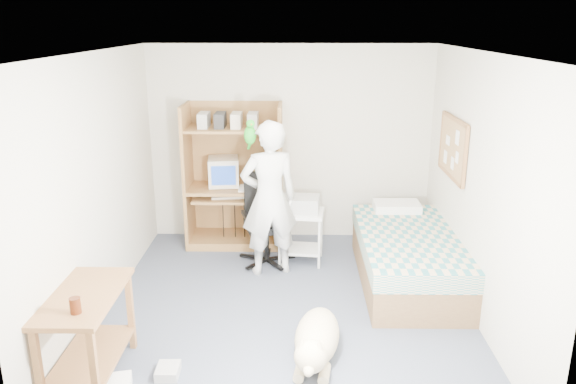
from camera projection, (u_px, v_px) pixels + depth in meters
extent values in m
plane|color=#424959|center=(288.00, 307.00, 5.66)|extent=(4.00, 4.00, 0.00)
cube|color=beige|center=(290.00, 144.00, 7.20)|extent=(3.60, 0.02, 2.50)
cube|color=beige|center=(479.00, 189.00, 5.26)|extent=(0.02, 4.00, 2.50)
cube|color=beige|center=(98.00, 187.00, 5.32)|extent=(0.02, 4.00, 2.50)
cube|color=white|center=(288.00, 52.00, 4.92)|extent=(3.60, 4.00, 0.02)
cube|color=olive|center=(188.00, 176.00, 7.04)|extent=(0.04, 0.60, 1.80)
cube|color=olive|center=(280.00, 176.00, 7.02)|extent=(0.04, 0.60, 1.80)
cube|color=olive|center=(237.00, 170.00, 7.31)|extent=(1.20, 0.02, 1.80)
cube|color=olive|center=(234.00, 188.00, 7.07)|extent=(1.12, 0.60, 0.04)
cube|color=olive|center=(234.00, 198.00, 7.03)|extent=(1.00, 0.50, 0.03)
cube|color=olive|center=(233.00, 129.00, 6.85)|extent=(1.12, 0.55, 0.03)
cube|color=olive|center=(236.00, 239.00, 7.28)|extent=(1.12, 0.60, 0.10)
cube|color=brown|center=(407.00, 266.00, 6.16)|extent=(1.00, 2.00, 0.36)
cube|color=teal|center=(408.00, 243.00, 6.07)|extent=(1.02, 2.02, 0.20)
cube|color=white|center=(397.00, 207.00, 6.80)|extent=(0.55, 0.35, 0.12)
cube|color=brown|center=(84.00, 297.00, 4.32)|extent=(0.50, 1.00, 0.04)
cube|color=brown|center=(39.00, 374.00, 4.00)|extent=(0.05, 0.05, 0.70)
cube|color=brown|center=(95.00, 375.00, 4.00)|extent=(0.05, 0.05, 0.70)
cube|color=brown|center=(85.00, 311.00, 4.86)|extent=(0.05, 0.05, 0.70)
cube|color=brown|center=(131.00, 312.00, 4.86)|extent=(0.05, 0.05, 0.70)
cube|color=brown|center=(91.00, 356.00, 4.47)|extent=(0.46, 0.92, 0.03)
cube|color=#A07047|center=(453.00, 148.00, 6.06)|extent=(0.03, 0.90, 0.60)
cube|color=brown|center=(455.00, 119.00, 5.97)|extent=(0.04, 0.94, 0.04)
cube|color=brown|center=(450.00, 175.00, 6.16)|extent=(0.04, 0.94, 0.04)
cylinder|color=black|center=(267.00, 259.00, 6.69)|extent=(0.60, 0.60, 0.06)
cylinder|color=black|center=(267.00, 245.00, 6.63)|extent=(0.06, 0.06, 0.40)
cube|color=black|center=(266.00, 226.00, 6.56)|extent=(0.57, 0.57, 0.08)
cube|color=black|center=(262.00, 193.00, 6.68)|extent=(0.42, 0.17, 0.55)
cube|color=black|center=(245.00, 215.00, 6.46)|extent=(0.12, 0.30, 0.04)
cube|color=black|center=(287.00, 212.00, 6.58)|extent=(0.12, 0.30, 0.04)
imported|color=white|center=(269.00, 199.00, 6.20)|extent=(0.73, 0.58, 1.76)
ellipsoid|color=#128016|center=(250.00, 135.00, 6.02)|extent=(0.13, 0.13, 0.21)
sphere|color=#128016|center=(251.00, 124.00, 5.94)|extent=(0.09, 0.09, 0.09)
cone|color=orange|center=(251.00, 125.00, 5.90)|extent=(0.05, 0.05, 0.04)
cylinder|color=#128016|center=(249.00, 145.00, 6.10)|extent=(0.07, 0.14, 0.12)
ellipsoid|color=beige|center=(317.00, 336.00, 4.80)|extent=(0.49, 0.84, 0.36)
sphere|color=beige|center=(311.00, 356.00, 4.36)|extent=(0.27, 0.27, 0.27)
cone|color=beige|center=(302.00, 343.00, 4.32)|extent=(0.08, 0.08, 0.10)
cone|color=beige|center=(319.00, 345.00, 4.29)|extent=(0.08, 0.08, 0.10)
ellipsoid|color=beige|center=(309.00, 370.00, 4.27)|extent=(0.11, 0.16, 0.09)
cylinder|color=beige|center=(322.00, 318.00, 5.22)|extent=(0.10, 0.26, 0.13)
cube|color=white|center=(301.00, 213.00, 6.56)|extent=(0.57, 0.47, 0.04)
cube|color=white|center=(301.00, 249.00, 6.69)|extent=(0.52, 0.43, 0.03)
cylinder|color=white|center=(281.00, 243.00, 6.48)|extent=(0.03, 0.03, 0.61)
cylinder|color=white|center=(321.00, 243.00, 6.47)|extent=(0.03, 0.03, 0.61)
cylinder|color=white|center=(282.00, 232.00, 6.82)|extent=(0.03, 0.03, 0.61)
cylinder|color=white|center=(320.00, 232.00, 6.81)|extent=(0.03, 0.03, 0.61)
cube|color=#A6A6A1|center=(301.00, 204.00, 6.52)|extent=(0.45, 0.36, 0.18)
cube|color=beige|center=(224.00, 171.00, 7.06)|extent=(0.41, 0.43, 0.35)
cube|color=navy|center=(223.00, 175.00, 6.88)|extent=(0.30, 0.05, 0.24)
cube|color=beige|center=(230.00, 196.00, 6.98)|extent=(0.47, 0.23, 0.03)
cylinder|color=gold|center=(263.00, 183.00, 7.00)|extent=(0.08, 0.08, 0.12)
cylinder|color=#421A0A|center=(75.00, 306.00, 4.02)|extent=(0.08, 0.08, 0.12)
cube|color=#A9A8A4|center=(168.00, 371.00, 4.55)|extent=(0.18, 0.22, 0.08)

